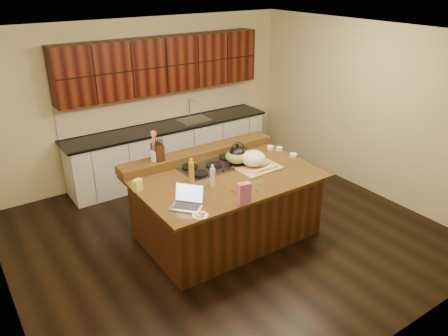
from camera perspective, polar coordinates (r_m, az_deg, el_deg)
room at (r=5.59m, az=0.29°, el=3.09°), size 5.52×5.02×2.72m
island at (r=5.97m, az=0.27°, el=-4.85°), size 2.40×1.60×0.92m
back_ledge at (r=6.27m, az=-3.33°, el=1.88°), size 2.40×0.30×0.12m
cooktop at (r=5.98m, az=-1.34°, el=0.26°), size 0.92×0.52×0.05m
back_counter at (r=7.66m, az=-7.32°, el=6.02°), size 3.70×0.66×2.40m
kettle at (r=5.98m, az=1.74°, el=1.73°), size 0.27×0.27×0.22m
green_bowl at (r=5.99m, az=1.73°, el=1.54°), size 0.38×0.38×0.18m
laptop at (r=5.02m, az=-4.75°, el=-4.23°), size 0.44×0.45×0.24m
oil_bottle at (r=5.53m, az=-4.27°, el=-0.56°), size 0.09×0.09×0.27m
vinegar_bottle at (r=5.39m, az=-1.49°, el=-1.28°), size 0.07×0.07×0.25m
wooden_tray at (r=5.94m, az=4.01°, el=0.99°), size 0.60×0.48×0.24m
ramekin_a at (r=6.39m, az=9.03°, el=1.66°), size 0.13×0.13×0.04m
ramekin_b at (r=6.60m, az=7.21°, el=2.54°), size 0.12×0.12×0.04m
ramekin_c at (r=6.62m, az=6.08°, el=2.67°), size 0.13×0.13×0.04m
strainer_bowl at (r=6.35m, az=2.13°, el=2.04°), size 0.32×0.32×0.09m
kitchen_timer at (r=5.94m, az=6.70°, el=0.15°), size 0.08×0.08×0.07m
pink_bag at (r=5.01m, az=2.68°, el=-3.36°), size 0.15×0.10×0.27m
candy_plate at (r=4.83m, az=-3.12°, el=-6.21°), size 0.22×0.22×0.01m
package_box at (r=5.42m, az=-11.21°, el=-2.23°), size 0.13×0.11×0.15m
utensil_crock at (r=5.93m, az=-8.96°, el=1.61°), size 0.15×0.15×0.14m
knife_block at (r=5.93m, az=-8.66°, el=2.08°), size 0.12×0.19×0.23m
gumdrop_0 at (r=5.32m, az=1.06°, el=-3.05°), size 0.02×0.02×0.02m
gumdrop_1 at (r=5.37m, az=2.91°, el=-2.80°), size 0.02×0.02×0.02m
gumdrop_2 at (r=5.44m, az=2.93°, el=-2.42°), size 0.02×0.02×0.02m
gumdrop_3 at (r=5.55m, az=4.31°, el=-1.86°), size 0.02×0.02×0.02m
gumdrop_4 at (r=5.47m, az=2.59°, el=-2.27°), size 0.02×0.02×0.02m
gumdrop_5 at (r=5.33m, az=4.38°, el=-3.05°), size 0.02×0.02×0.02m
gumdrop_6 at (r=5.33m, az=1.21°, el=-2.98°), size 0.02×0.02×0.02m
gumdrop_7 at (r=5.50m, az=4.74°, el=-2.14°), size 0.02×0.02×0.02m
gumdrop_8 at (r=5.25m, az=1.35°, el=-3.43°), size 0.02×0.02×0.02m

